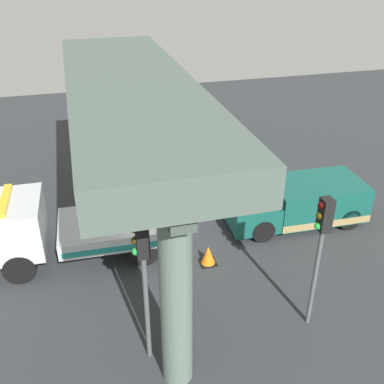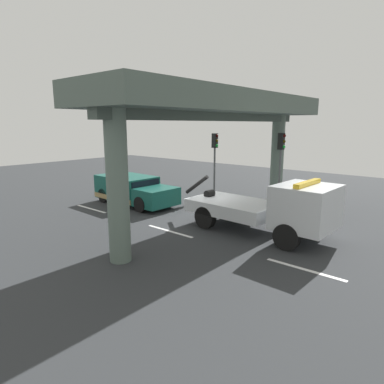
# 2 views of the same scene
# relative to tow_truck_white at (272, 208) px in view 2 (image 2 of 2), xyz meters

# --- Properties ---
(ground_plane) EXTENTS (60.00, 40.00, 0.10)m
(ground_plane) POSITION_rel_tow_truck_white_xyz_m (-3.63, 0.02, -1.25)
(ground_plane) COLOR #2D3033
(lane_stripe_west) EXTENTS (2.60, 0.16, 0.01)m
(lane_stripe_west) POSITION_rel_tow_truck_white_xyz_m (-9.63, -2.30, -1.20)
(lane_stripe_west) COLOR silver
(lane_stripe_west) RESTS_ON ground
(lane_stripe_mid) EXTENTS (2.60, 0.16, 0.01)m
(lane_stripe_mid) POSITION_rel_tow_truck_white_xyz_m (-3.63, -2.30, -1.20)
(lane_stripe_mid) COLOR silver
(lane_stripe_mid) RESTS_ON ground
(lane_stripe_east) EXTENTS (2.60, 0.16, 0.01)m
(lane_stripe_east) POSITION_rel_tow_truck_white_xyz_m (2.37, -2.30, -1.20)
(lane_stripe_east) COLOR silver
(lane_stripe_east) RESTS_ON ground
(tow_truck_white) EXTENTS (7.29, 2.58, 2.46)m
(tow_truck_white) POSITION_rel_tow_truck_white_xyz_m (0.00, 0.00, 0.00)
(tow_truck_white) COLOR silver
(tow_truck_white) RESTS_ON ground
(towed_van_green) EXTENTS (5.26, 2.35, 1.58)m
(towed_van_green) POSITION_rel_tow_truck_white_xyz_m (-8.84, 0.02, -0.42)
(towed_van_green) COLOR #145147
(towed_van_green) RESTS_ON ground
(overpass_structure) EXTENTS (3.60, 13.34, 5.92)m
(overpass_structure) POSITION_rel_tow_truck_white_xyz_m (-2.69, 0.02, 3.94)
(overpass_structure) COLOR #596B60
(overpass_structure) RESTS_ON ground
(traffic_light_near) EXTENTS (0.39, 0.32, 3.98)m
(traffic_light_near) POSITION_rel_tow_truck_white_xyz_m (-6.61, 4.93, 1.71)
(traffic_light_near) COLOR #515456
(traffic_light_near) RESTS_ON ground
(traffic_light_far) EXTENTS (0.39, 0.32, 4.09)m
(traffic_light_far) POSITION_rel_tow_truck_white_xyz_m (-2.11, 4.93, 1.78)
(traffic_light_far) COLOR #515456
(traffic_light_far) RESTS_ON ground
(traffic_cone_orange) EXTENTS (0.55, 0.55, 0.66)m
(traffic_cone_orange) POSITION_rel_tow_truck_white_xyz_m (-4.69, 1.67, -0.89)
(traffic_cone_orange) COLOR orange
(traffic_cone_orange) RESTS_ON ground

